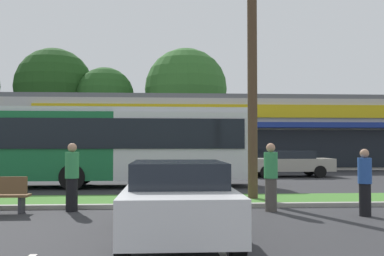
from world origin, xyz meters
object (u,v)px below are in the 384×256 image
pedestrian_near_bench (271,177)px  utility_pole (248,18)px  city_bus (101,144)px  car_1 (0,163)px  pedestrian_mid (72,177)px  pedestrian_far (365,182)px  car_2 (289,163)px  car_3 (178,198)px

pedestrian_near_bench → utility_pole: bearing=99.3°
city_bus → car_1: (-6.13, 5.77, -0.98)m
city_bus → car_1: 8.47m
pedestrian_mid → pedestrian_far: pedestrian_mid is taller
pedestrian_far → car_2: bearing=69.4°
city_bus → pedestrian_near_bench: bearing=-53.4°
pedestrian_near_bench → city_bus: bearing=129.9°
pedestrian_near_bench → car_1: bearing=134.4°
utility_pole → pedestrian_far: 6.12m
car_2 → pedestrian_mid: size_ratio=2.58×
utility_pole → car_3: (-2.33, -5.27, -4.94)m
car_3 → pedestrian_near_bench: bearing=-37.5°
car_3 → city_bus: bearing=15.3°
utility_pole → car_1: (-11.32, 10.91, -4.91)m
pedestrian_far → pedestrian_mid: bearing=157.8°
pedestrian_near_bench → pedestrian_mid: bearing=178.8°
car_1 → car_2: bearing=178.2°
utility_pole → car_2: (4.24, 10.43, -4.96)m
utility_pole → pedestrian_near_bench: utility_pole is taller
car_1 → pedestrian_far: (13.68, -13.77, 0.05)m
utility_pole → city_bus: bearing=135.3°
utility_pole → car_1: bearing=136.0°
utility_pole → car_3: size_ratio=2.24×
car_2 → pedestrian_mid: pedestrian_mid is taller
car_2 → pedestrian_far: 13.41m
pedestrian_near_bench → pedestrian_far: pedestrian_near_bench is taller
car_2 → pedestrian_far: pedestrian_far is taller
city_bus → car_3: (2.86, -10.41, -1.01)m
utility_pole → pedestrian_far: (2.36, -2.86, -4.87)m
pedestrian_far → pedestrian_near_bench: bearing=143.8°
car_2 → pedestrian_near_bench: size_ratio=2.58×
car_3 → pedestrian_mid: (-2.68, 3.67, 0.14)m
city_bus → pedestrian_mid: bearing=-89.4°
city_bus → car_1: size_ratio=2.82×
city_bus → pedestrian_near_bench: 8.95m
city_bus → pedestrian_mid: 6.80m
utility_pole → pedestrian_mid: bearing=-162.3°
city_bus → utility_pole: bearing=-45.7°
car_1 → pedestrian_far: pedestrian_far is taller
pedestrian_far → city_bus: bearing=120.8°
car_3 → pedestrian_mid: bearing=36.1°
pedestrian_near_bench → pedestrian_mid: (-5.25, 0.33, 0.00)m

